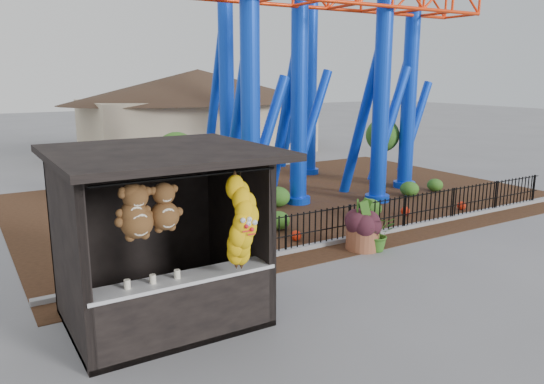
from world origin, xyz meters
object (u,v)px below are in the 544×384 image
prize_booth (166,242)px  terracotta_planter (362,239)px  roller_coaster (310,11)px  potted_plant (378,233)px

prize_booth → terracotta_planter: prize_booth is taller
roller_coaster → terracotta_planter: (-2.47, -5.93, -6.16)m
prize_booth → potted_plant: bearing=11.0°
prize_booth → roller_coaster: 11.99m
prize_booth → roller_coaster: bearing=42.1°
prize_booth → roller_coaster: size_ratio=0.32×
roller_coaster → prize_booth: bearing=-137.9°
prize_booth → potted_plant: size_ratio=3.94×
roller_coaster → terracotta_planter: roller_coaster is taller
prize_booth → potted_plant: (5.90, 1.15, -1.09)m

